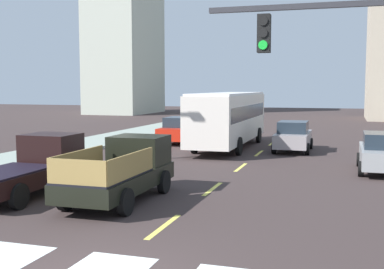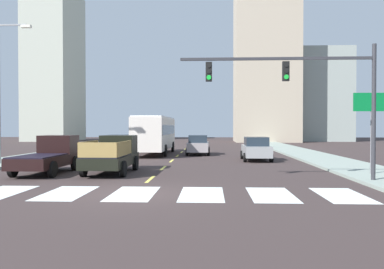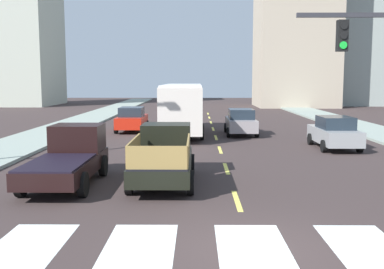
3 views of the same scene
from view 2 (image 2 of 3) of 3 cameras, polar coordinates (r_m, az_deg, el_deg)
ground_plane at (r=14.75m, az=-8.41°, el=-8.41°), size 160.00×160.00×0.00m
sidewalk_right at (r=33.40m, az=17.07°, el=-3.01°), size 3.71×110.00×0.15m
sidewalk_left at (r=35.22m, az=-20.54°, el=-2.82°), size 3.71×110.00×0.15m
crosswalk_stripe_1 at (r=16.45m, az=-25.86°, el=-7.51°), size 1.56×3.28×0.01m
crosswalk_stripe_2 at (r=15.42m, az=-17.62°, el=-8.02°), size 1.56×3.28×0.01m
crosswalk_stripe_3 at (r=14.75m, az=-8.41°, el=-8.39°), size 1.56×3.28×0.01m
crosswalk_stripe_4 at (r=14.48m, az=1.42°, el=-8.56°), size 1.56×3.28×0.01m
crosswalk_stripe_5 at (r=14.64m, az=11.33°, el=-8.47°), size 1.56×3.28×0.01m
crosswalk_stripe_6 at (r=15.21m, az=20.75°, el=-8.16°), size 1.56×3.28×0.01m
lane_dash_0 at (r=18.65m, az=-6.02°, el=-6.40°), size 0.16×2.40×0.01m
lane_dash_1 at (r=23.57m, az=-4.16°, el=-4.83°), size 0.16×2.40×0.01m
lane_dash_2 at (r=28.52m, az=-2.96°, el=-3.80°), size 0.16×2.40×0.01m
lane_dash_3 at (r=33.48m, az=-2.11°, el=-3.07°), size 0.16×2.40×0.01m
lane_dash_4 at (r=38.45m, az=-1.48°, el=-2.54°), size 0.16×2.40×0.01m
lane_dash_5 at (r=43.43m, az=-0.99°, el=-2.12°), size 0.16×2.40×0.01m
lane_dash_6 at (r=48.42m, az=-0.61°, el=-1.79°), size 0.16×2.40×0.01m
lane_dash_7 at (r=53.40m, az=-0.30°, el=-1.52°), size 0.16×2.40×0.01m
pickup_stakebed at (r=21.66m, az=-11.25°, el=-2.89°), size 2.18×5.20×1.96m
pickup_dark at (r=22.47m, az=-19.76°, el=-2.83°), size 2.18×5.20×1.96m
city_bus at (r=35.44m, az=-5.32°, el=0.31°), size 2.72×10.80×3.32m
sedan_near_right at (r=29.03m, az=9.20°, el=-2.03°), size 2.02×4.40×1.72m
sedan_mid at (r=34.81m, az=0.89°, el=-1.50°), size 2.02×4.40×1.72m
sedan_far at (r=37.69m, az=-10.46°, el=-1.32°), size 2.02×4.40×1.72m
traffic_signal_gantry at (r=18.01m, az=16.77°, el=6.61°), size 8.44×0.27×6.00m
direction_sign_green at (r=21.22m, az=24.39°, el=2.62°), size 1.70×0.12×4.20m
streetlight_left at (r=27.69m, az=-25.78°, el=6.24°), size 2.20×0.28×9.00m
tower_tall_centre at (r=68.13m, az=10.56°, el=12.53°), size 10.16×9.17×31.95m
block_mid_left at (r=73.38m, az=17.35°, el=5.32°), size 10.66×9.61×15.83m
block_mid_right at (r=75.72m, az=-19.16°, el=9.30°), size 7.46×11.72×26.65m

